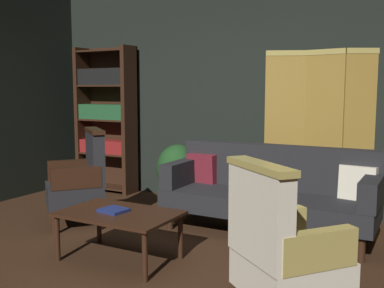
% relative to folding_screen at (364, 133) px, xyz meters
% --- Properties ---
extents(ground_plane, '(10.00, 10.00, 0.00)m').
position_rel_folding_screen_xyz_m(ground_plane, '(-1.30, -2.35, -0.99)').
color(ground_plane, '#331E11').
extents(back_wall, '(7.20, 0.10, 2.80)m').
position_rel_folding_screen_xyz_m(back_wall, '(-1.30, 0.10, 0.41)').
color(back_wall, black).
rests_on(back_wall, ground_plane).
extents(folding_screen, '(2.15, 0.46, 1.90)m').
position_rel_folding_screen_xyz_m(folding_screen, '(0.00, 0.00, 0.00)').
color(folding_screen, olive).
rests_on(folding_screen, ground_plane).
extents(bookshelf, '(0.90, 0.32, 2.05)m').
position_rel_folding_screen_xyz_m(bookshelf, '(-3.45, -0.16, 0.10)').
color(bookshelf, black).
rests_on(bookshelf, ground_plane).
extents(velvet_couch, '(2.12, 0.78, 0.88)m').
position_rel_folding_screen_xyz_m(velvet_couch, '(-0.75, -0.90, -0.53)').
color(velvet_couch, black).
rests_on(velvet_couch, ground_plane).
extents(coffee_table, '(1.00, 0.64, 0.42)m').
position_rel_folding_screen_xyz_m(coffee_table, '(-1.63, -2.25, -0.61)').
color(coffee_table, black).
rests_on(coffee_table, ground_plane).
extents(armchair_gilt_accent, '(0.81, 0.81, 1.04)m').
position_rel_folding_screen_xyz_m(armchair_gilt_accent, '(-0.07, -2.68, -0.50)').
color(armchair_gilt_accent, tan).
rests_on(armchair_gilt_accent, ground_plane).
extents(armchair_wing_left, '(0.81, 0.81, 1.04)m').
position_rel_folding_screen_xyz_m(armchair_wing_left, '(-2.61, -1.65, -0.50)').
color(armchair_wing_left, black).
rests_on(armchair_wing_left, ground_plane).
extents(potted_plant, '(0.51, 0.51, 0.80)m').
position_rel_folding_screen_xyz_m(potted_plant, '(-2.00, -0.63, -0.52)').
color(potted_plant, brown).
rests_on(potted_plant, ground_plane).
extents(book_navy_cloth, '(0.24, 0.22, 0.03)m').
position_rel_folding_screen_xyz_m(book_navy_cloth, '(-1.68, -2.26, -0.55)').
color(book_navy_cloth, navy).
rests_on(book_navy_cloth, coffee_table).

